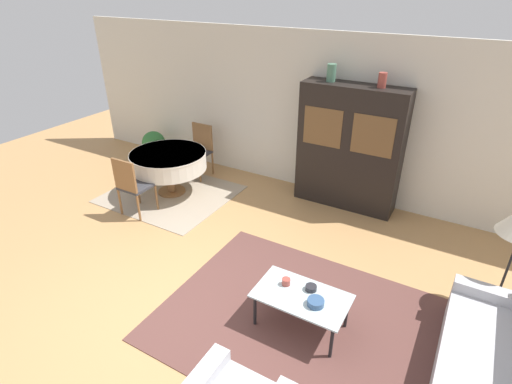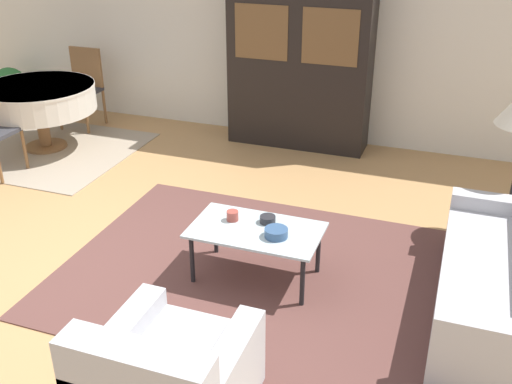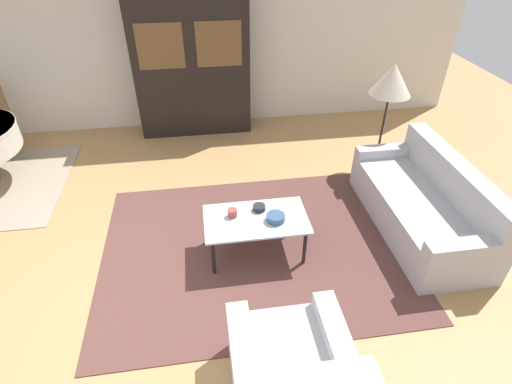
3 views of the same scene
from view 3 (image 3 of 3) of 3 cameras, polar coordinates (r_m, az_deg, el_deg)
The scene contains 11 objects.
ground_plane at distance 3.87m, azimuth -18.86°, elevation -14.87°, with size 14.00×14.00×0.00m, color tan.
wall_back at distance 6.33m, azimuth -17.15°, elevation 20.32°, with size 10.00×0.06×2.70m.
area_rug at distance 4.16m, azimuth -0.33°, elevation -7.92°, with size 3.05×2.38×0.01m.
couch at distance 4.60m, azimuth 22.87°, elevation -1.78°, with size 0.82×1.85×0.79m.
armchair at distance 2.98m, azimuth 5.35°, elevation -24.87°, with size 0.81×0.88×0.76m.
coffee_table at distance 3.85m, azimuth -0.00°, elevation -4.30°, with size 1.00×0.58×0.43m.
display_cabinet at distance 6.09m, azimuth -9.14°, elevation 17.38°, with size 1.63×0.47×2.00m.
floor_lamp at distance 5.17m, azimuth 18.83°, elevation 14.70°, with size 0.50×0.50×1.39m.
cup at distance 3.84m, azimuth -3.39°, elevation -3.01°, with size 0.09×0.09×0.08m.
bowl at distance 3.79m, azimuth 2.82°, elevation -3.70°, with size 0.17×0.17×0.07m.
bowl_small at distance 3.91m, azimuth 0.44°, elevation -2.26°, with size 0.12×0.12×0.05m.
Camera 3 is at (0.85, -2.45, 2.87)m, focal length 28.00 mm.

